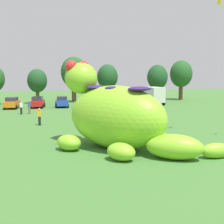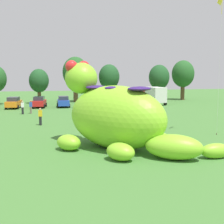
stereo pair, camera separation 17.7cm
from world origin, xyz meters
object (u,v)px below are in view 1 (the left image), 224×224
at_px(spectator_near_inflatable, 79,116).
at_px(spectator_mid_field, 29,107).
at_px(car_orange, 12,103).
at_px(spectator_far_side, 151,105).
at_px(car_yellow, 88,101).
at_px(car_silver, 111,100).
at_px(spectator_wandering, 39,117).
at_px(giant_inflatable_creature, 116,116).
at_px(car_red, 38,102).
at_px(spectator_by_cars, 21,108).
at_px(box_truck, 152,95).
at_px(car_blue, 62,102).

bearing_deg(spectator_near_inflatable, spectator_mid_field, 115.92).
bearing_deg(spectator_near_inflatable, car_orange, 113.37).
bearing_deg(spectator_near_inflatable, spectator_far_side, 36.54).
bearing_deg(car_yellow, spectator_mid_field, -140.35).
bearing_deg(car_silver, car_orange, -178.43).
distance_m(car_orange, spectator_mid_field, 7.56).
bearing_deg(spectator_wandering, giant_inflatable_creature, -66.96).
bearing_deg(car_red, car_silver, 0.49).
height_order(giant_inflatable_creature, car_silver, giant_inflatable_creature).
height_order(spectator_by_cars, spectator_far_side, same).
distance_m(car_red, spectator_by_cars, 8.17).
bearing_deg(spectator_by_cars, spectator_wandering, -78.02).
height_order(giant_inflatable_creature, car_yellow, giant_inflatable_creature).
relative_size(car_red, box_truck, 0.67).
relative_size(car_red, car_silver, 1.04).
bearing_deg(giant_inflatable_creature, spectator_by_cars, 108.12).
xyz_separation_m(car_orange, car_blue, (7.35, 0.14, 0.00)).
distance_m(car_orange, spectator_far_side, 20.59).
bearing_deg(giant_inflatable_creature, spectator_near_inflatable, 94.23).
bearing_deg(giant_inflatable_creature, spectator_far_side, 61.76).
height_order(car_red, car_blue, same).
xyz_separation_m(spectator_near_inflatable, spectator_wandering, (-3.92, 0.23, 0.00)).
xyz_separation_m(car_orange, car_silver, (15.35, 0.42, 0.00)).
xyz_separation_m(car_orange, car_red, (3.71, 0.32, 0.00)).
relative_size(giant_inflatable_creature, spectator_wandering, 5.98).
distance_m(car_orange, car_blue, 7.36).
relative_size(spectator_mid_field, spectator_far_side, 1.00).
distance_m(giant_inflatable_creature, spectator_mid_field, 21.80).
relative_size(car_silver, spectator_mid_field, 2.42).
bearing_deg(spectator_near_inflatable, spectator_wandering, 176.59).
height_order(car_silver, box_truck, box_truck).
xyz_separation_m(car_yellow, spectator_by_cars, (-10.05, -7.91, -0.01)).
xyz_separation_m(car_blue, car_silver, (7.99, 0.28, 0.00)).
relative_size(car_yellow, car_silver, 1.03).
relative_size(car_yellow, spectator_near_inflatable, 2.49).
xyz_separation_m(car_blue, box_truck, (15.58, 1.18, 0.74)).
height_order(car_orange, spectator_wandering, car_orange).
relative_size(car_silver, box_truck, 0.64).
xyz_separation_m(car_red, car_yellow, (7.85, 0.04, 0.00)).
height_order(car_silver, spectator_far_side, car_silver).
bearing_deg(spectator_wandering, car_red, 89.40).
relative_size(car_red, spectator_mid_field, 2.52).
bearing_deg(spectator_far_side, spectator_by_cars, 174.86).
relative_size(car_red, car_yellow, 1.01).
bearing_deg(spectator_wandering, spectator_mid_field, 95.77).
height_order(box_truck, spectator_mid_field, box_truck).
bearing_deg(box_truck, car_yellow, -175.16).
distance_m(car_blue, spectator_wandering, 17.57).
bearing_deg(box_truck, car_blue, -175.65).
distance_m(giant_inflatable_creature, car_red, 28.83).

